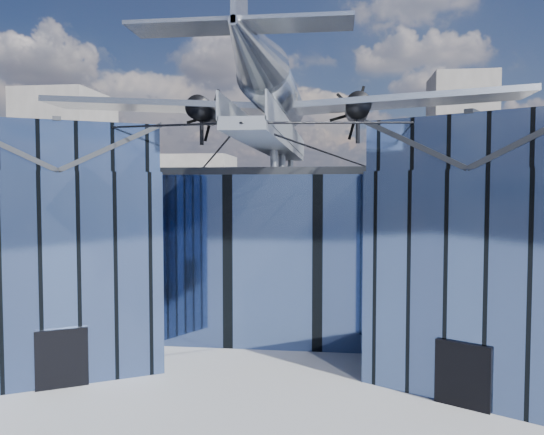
# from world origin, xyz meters

# --- Properties ---
(ground_plane) EXTENTS (120.00, 120.00, 0.00)m
(ground_plane) POSITION_xyz_m (0.00, 0.00, 0.00)
(ground_plane) COLOR gray
(museum) EXTENTS (32.88, 24.50, 17.60)m
(museum) POSITION_xyz_m (0.00, 5.82, 5.54)
(museum) COLOR #445B8B
(museum) RESTS_ON ground
(bg_towers) EXTENTS (77.00, 24.50, 26.00)m
(bg_towers) POSITION_xyz_m (1.45, 50.49, 10.01)
(bg_towers) COLOR gray
(bg_towers) RESTS_ON ground
(tree_side_w) EXTENTS (3.88, 3.88, 5.68)m
(tree_side_w) POSITION_xyz_m (-20.35, 11.43, 3.84)
(tree_side_w) COLOR #382516
(tree_side_w) RESTS_ON ground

